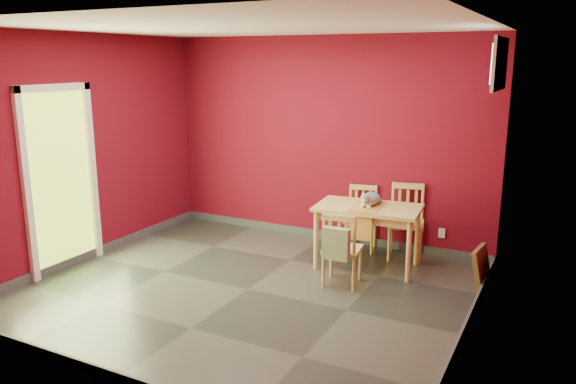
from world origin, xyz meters
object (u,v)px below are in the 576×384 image
at_px(chair_far_left, 361,217).
at_px(picture_frame, 481,267).
at_px(chair_near, 342,248).
at_px(dining_table, 368,214).
at_px(tote_bag, 336,244).
at_px(chair_far_right, 406,220).
at_px(cat, 371,196).

distance_m(chair_far_left, picture_frame, 1.69).
bearing_deg(chair_near, dining_table, 84.74).
height_order(dining_table, chair_near, chair_near).
bearing_deg(picture_frame, dining_table, -179.33).
bearing_deg(tote_bag, chair_far_right, 76.33).
bearing_deg(chair_far_right, dining_table, -118.19).
height_order(dining_table, cat, cat).
relative_size(cat, picture_frame, 0.96).
bearing_deg(chair_far_left, cat, -61.46).
height_order(chair_near, tote_bag, chair_near).
height_order(dining_table, picture_frame, dining_table).
height_order(chair_near, cat, cat).
bearing_deg(tote_bag, picture_frame, 33.21).
bearing_deg(chair_near, tote_bag, -85.15).
distance_m(dining_table, chair_far_right, 0.67).
relative_size(chair_far_right, picture_frame, 2.06).
relative_size(chair_far_left, tote_bag, 2.01).
relative_size(chair_far_left, chair_near, 0.99).
xyz_separation_m(chair_far_right, picture_frame, (0.99, -0.55, -0.25)).
bearing_deg(tote_bag, cat, 86.61).
bearing_deg(chair_far_left, dining_table, -64.17).
height_order(chair_far_left, chair_near, chair_near).
height_order(chair_far_left, picture_frame, chair_far_left).
bearing_deg(chair_near, chair_far_left, 100.32).
bearing_deg(dining_table, tote_bag, -92.86).
bearing_deg(dining_table, chair_far_right, 61.81).
relative_size(dining_table, picture_frame, 2.83).
distance_m(dining_table, chair_near, 0.70).
bearing_deg(chair_near, cat, 84.22).
relative_size(chair_far_right, cat, 2.15).
bearing_deg(chair_far_right, chair_far_left, 177.39).
xyz_separation_m(chair_near, cat, (0.07, 0.70, 0.43)).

